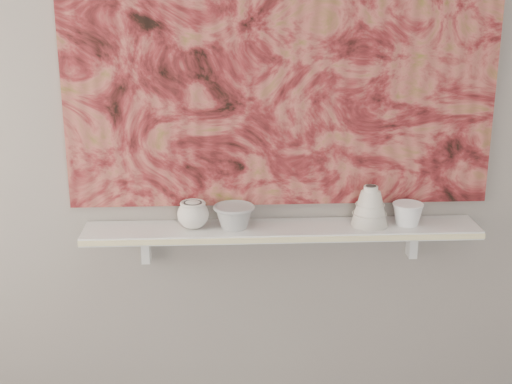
{
  "coord_description": "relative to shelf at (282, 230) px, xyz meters",
  "views": [
    {
      "loc": [
        -0.21,
        -0.86,
        1.8
      ],
      "look_at": [
        -0.09,
        1.49,
        1.07
      ],
      "focal_mm": 50.0,
      "sensor_mm": 36.0,
      "label": 1
    }
  ],
  "objects": [
    {
      "name": "bracket_left",
      "position": [
        -0.49,
        0.06,
        -0.07
      ],
      "size": [
        0.03,
        0.06,
        0.12
      ],
      "primitive_type": "cube",
      "color": "white",
      "rests_on": "wall_back"
    },
    {
      "name": "shelf_stripe",
      "position": [
        0.0,
        -0.09,
        0.0
      ],
      "size": [
        1.4,
        0.01,
        0.02
      ],
      "primitive_type": "cube",
      "color": "beige",
      "rests_on": "shelf"
    },
    {
      "name": "shelf",
      "position": [
        0.0,
        0.0,
        0.0
      ],
      "size": [
        1.4,
        0.18,
        0.03
      ],
      "primitive_type": "cube",
      "color": "white",
      "rests_on": "wall_back"
    },
    {
      "name": "bracket_right",
      "position": [
        0.49,
        0.06,
        -0.07
      ],
      "size": [
        0.03,
        0.06,
        0.12
      ],
      "primitive_type": "cube",
      "color": "white",
      "rests_on": "wall_back"
    },
    {
      "name": "painting",
      "position": [
        0.0,
        0.08,
        0.62
      ],
      "size": [
        1.5,
        0.02,
        1.1
      ],
      "primitive_type": "cube",
      "color": "maroon",
      "rests_on": "wall_back"
    },
    {
      "name": "cup_cream",
      "position": [
        -0.31,
        0.0,
        0.07
      ],
      "size": [
        0.12,
        0.12,
        0.1
      ],
      "primitive_type": null,
      "rotation": [
        0.0,
        0.0,
        0.12
      ],
      "color": "beige",
      "rests_on": "shelf"
    },
    {
      "name": "bowl_grey",
      "position": [
        -0.17,
        0.0,
        0.06
      ],
      "size": [
        0.17,
        0.17,
        0.08
      ],
      "primitive_type": null,
      "rotation": [
        0.0,
        0.0,
        -0.14
      ],
      "color": "#9D9D9B",
      "rests_on": "shelf"
    },
    {
      "name": "bell_vessel",
      "position": [
        0.31,
        0.0,
        0.09
      ],
      "size": [
        0.17,
        0.17,
        0.15
      ],
      "primitive_type": null,
      "rotation": [
        0.0,
        0.0,
        -0.32
      ],
      "color": "silver",
      "rests_on": "shelf"
    },
    {
      "name": "wall_back",
      "position": [
        0.0,
        0.09,
        0.44
      ],
      "size": [
        3.6,
        0.0,
        3.6
      ],
      "primitive_type": "plane",
      "rotation": [
        1.57,
        0.0,
        0.0
      ],
      "color": "gray",
      "rests_on": "floor"
    },
    {
      "name": "house_motif",
      "position": [
        0.45,
        0.07,
        0.32
      ],
      "size": [
        0.09,
        0.0,
        0.08
      ],
      "primitive_type": "cube",
      "color": "black",
      "rests_on": "painting"
    },
    {
      "name": "bowl_white",
      "position": [
        0.45,
        0.0,
        0.06
      ],
      "size": [
        0.14,
        0.14,
        0.08
      ],
      "primitive_type": null,
      "rotation": [
        0.0,
        0.0,
        0.28
      ],
      "color": "white",
      "rests_on": "shelf"
    }
  ]
}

